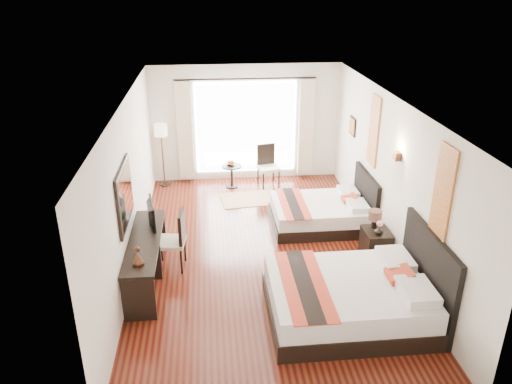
{
  "coord_description": "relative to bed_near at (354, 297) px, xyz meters",
  "views": [
    {
      "loc": [
        -0.89,
        -7.84,
        4.66
      ],
      "look_at": [
        -0.08,
        0.35,
        1.08
      ],
      "focal_mm": 35.0,
      "sensor_mm": 36.0,
      "label": 1
    }
  ],
  "objects": [
    {
      "name": "wall_desk",
      "position": [
        -3.38,
        1.95,
        1.06
      ],
      "size": [
        0.01,
        7.5,
        2.8
      ],
      "primitive_type": "cube",
      "color": "silver",
      "rests_on": "floor"
    },
    {
      "name": "art_panel_far",
      "position": [
        1.1,
        2.98,
        1.61
      ],
      "size": [
        0.03,
        0.5,
        1.35
      ],
      "primitive_type": "cube",
      "color": "maroon",
      "rests_on": "wall_headboard"
    },
    {
      "name": "jute_rug",
      "position": [
        -1.16,
        4.38,
        -0.34
      ],
      "size": [
        1.36,
        1.01,
        0.01
      ],
      "primitive_type": "cube",
      "rotation": [
        0.0,
        0.0,
        0.12
      ],
      "color": "tan",
      "rests_on": "floor"
    },
    {
      "name": "wall_window",
      "position": [
        -1.13,
        5.69,
        1.06
      ],
      "size": [
        4.5,
        0.01,
        2.8
      ],
      "primitive_type": "cube",
      "color": "silver",
      "rests_on": "floor"
    },
    {
      "name": "window_glass",
      "position": [
        -1.13,
        5.68,
        0.96
      ],
      "size": [
        2.4,
        0.02,
        2.2
      ],
      "primitive_type": "cube",
      "color": "white",
      "rests_on": "wall_window"
    },
    {
      "name": "wall_entry",
      "position": [
        -1.13,
        -1.8,
        1.06
      ],
      "size": [
        4.5,
        0.01,
        2.8
      ],
      "primitive_type": "cube",
      "color": "silver",
      "rests_on": "floor"
    },
    {
      "name": "sheer_curtain",
      "position": [
        -1.13,
        5.62,
        0.96
      ],
      "size": [
        2.3,
        0.02,
        2.1
      ],
      "primitive_type": "cube",
      "color": "white",
      "rests_on": "wall_window"
    },
    {
      "name": "table_lamp",
      "position": [
        0.84,
        1.75,
        0.41
      ],
      "size": [
        0.23,
        0.23,
        0.37
      ],
      "color": "black",
      "rests_on": "nightstand"
    },
    {
      "name": "mirror_frame",
      "position": [
        -3.35,
        1.29,
        1.21
      ],
      "size": [
        0.04,
        1.25,
        0.95
      ],
      "primitive_type": "cube",
      "color": "black",
      "rests_on": "wall_desk"
    },
    {
      "name": "floor",
      "position": [
        -1.13,
        1.95,
        -0.35
      ],
      "size": [
        4.5,
        7.5,
        0.01
      ],
      "primitive_type": "cube",
      "color": "#3C0A0B",
      "rests_on": "ground"
    },
    {
      "name": "fruit_bowl",
      "position": [
        -1.54,
        5.17,
        0.23
      ],
      "size": [
        0.28,
        0.28,
        0.05
      ],
      "primitive_type": "imported",
      "rotation": [
        0.0,
        0.0,
        -0.43
      ],
      "color": "#472D19",
      "rests_on": "side_table"
    },
    {
      "name": "art_panel_near",
      "position": [
        1.1,
        0.0,
        1.61
      ],
      "size": [
        0.03,
        0.5,
        1.35
      ],
      "primitive_type": "cube",
      "color": "maroon",
      "rests_on": "wall_headboard"
    },
    {
      "name": "bed_far",
      "position": [
        0.21,
        2.98,
        -0.06
      ],
      "size": [
        1.92,
        1.5,
        1.08
      ],
      "color": "black",
      "rests_on": "floor"
    },
    {
      "name": "floor_lamp",
      "position": [
        -3.12,
        5.4,
        0.93
      ],
      "size": [
        0.3,
        0.3,
        1.51
      ],
      "color": "black",
      "rests_on": "floor"
    },
    {
      "name": "vase",
      "position": [
        0.84,
        1.49,
        0.23
      ],
      "size": [
        0.18,
        0.18,
        0.15
      ],
      "primitive_type": "imported",
      "rotation": [
        0.0,
        0.0,
        0.27
      ],
      "color": "black",
      "rests_on": "nightstand"
    },
    {
      "name": "console_desk",
      "position": [
        -3.12,
        1.29,
        0.03
      ],
      "size": [
        0.5,
        2.2,
        0.76
      ],
      "primitive_type": "cube",
      "color": "black",
      "rests_on": "floor"
    },
    {
      "name": "ceiling",
      "position": [
        -1.13,
        1.95,
        2.45
      ],
      "size": [
        4.5,
        7.5,
        0.02
      ],
      "primitive_type": "cube",
      "color": "white",
      "rests_on": "wall_headboard"
    },
    {
      "name": "drape_right",
      "position": [
        0.32,
        5.58,
        0.94
      ],
      "size": [
        0.35,
        0.14,
        2.35
      ],
      "primitive_type": "cube",
      "color": "#B3A48B",
      "rests_on": "floor"
    },
    {
      "name": "side_table",
      "position": [
        -1.51,
        5.13,
        -0.07
      ],
      "size": [
        0.47,
        0.47,
        0.54
      ],
      "primitive_type": "cylinder",
      "color": "black",
      "rests_on": "floor"
    },
    {
      "name": "wall_sconce",
      "position": [
        1.06,
        1.62,
        1.58
      ],
      "size": [
        0.1,
        0.14,
        0.14
      ],
      "primitive_type": "cube",
      "color": "#442618",
      "rests_on": "wall_headboard"
    },
    {
      "name": "bronze_figurine",
      "position": [
        -3.12,
        0.54,
        0.54
      ],
      "size": [
        0.2,
        0.2,
        0.26
      ],
      "primitive_type": null,
      "rotation": [
        0.0,
        0.0,
        0.15
      ],
      "color": "#442618",
      "rests_on": "console_desk"
    },
    {
      "name": "desk_chair",
      "position": [
        -2.72,
        1.65,
        -0.02
      ],
      "size": [
        0.54,
        0.54,
        1.05
      ],
      "rotation": [
        0.0,
        0.0,
        3.03
      ],
      "color": "beige",
      "rests_on": "floor"
    },
    {
      "name": "drape_left",
      "position": [
        -2.58,
        5.58,
        0.94
      ],
      "size": [
        0.35,
        0.14,
        2.35
      ],
      "primitive_type": "cube",
      "color": "#B3A48B",
      "rests_on": "floor"
    },
    {
      "name": "nightstand",
      "position": [
        0.86,
        1.62,
        -0.08
      ],
      "size": [
        0.45,
        0.56,
        0.53
      ],
      "primitive_type": "cube",
      "color": "black",
      "rests_on": "floor"
    },
    {
      "name": "mirror_glass",
      "position": [
        -3.33,
        1.29,
        1.21
      ],
      "size": [
        0.01,
        1.12,
        0.82
      ],
      "primitive_type": "cube",
      "color": "white",
      "rests_on": "mirror_frame"
    },
    {
      "name": "wall_headboard",
      "position": [
        1.11,
        1.95,
        1.06
      ],
      "size": [
        0.01,
        7.5,
        2.8
      ],
      "primitive_type": "cube",
      "color": "silver",
      "rests_on": "floor"
    },
    {
      "name": "window_chair",
      "position": [
        -0.65,
        5.11,
        -0.04
      ],
      "size": [
        0.56,
        0.56,
        1.0
      ],
      "rotation": [
        0.0,
        0.0,
        -1.35
      ],
      "color": "beige",
      "rests_on": "floor"
    },
    {
      "name": "bed_near",
      "position": [
        0.0,
        0.0,
        0.0
      ],
      "size": [
        2.36,
        1.84,
        1.33
      ],
      "color": "black",
      "rests_on": "floor"
    },
    {
      "name": "television",
      "position": [
        -3.1,
        1.84,
        0.62
      ],
      "size": [
        0.22,
        0.72,
        0.41
      ],
      "primitive_type": "imported",
      "rotation": [
        0.0,
        0.0,
        1.75
      ],
      "color": "black",
      "rests_on": "console_desk"
    }
  ]
}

